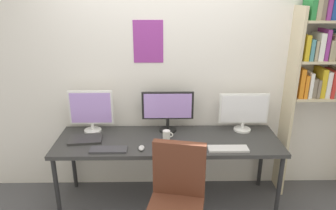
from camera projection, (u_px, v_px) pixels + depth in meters
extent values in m
cube|color=silver|center=(167.00, 75.00, 3.34)|extent=(4.64, 0.10, 2.60)
cube|color=#8C338C|center=(148.00, 42.00, 3.17)|extent=(0.30, 0.01, 0.43)
cube|color=#333333|center=(168.00, 141.00, 3.14)|extent=(2.24, 0.68, 0.04)
cylinder|color=#262628|center=(57.00, 190.00, 2.98)|extent=(0.04, 0.04, 0.70)
cylinder|color=#262628|center=(279.00, 188.00, 3.01)|extent=(0.04, 0.04, 0.70)
cylinder|color=#262628|center=(73.00, 160.00, 3.52)|extent=(0.04, 0.04, 0.70)
cylinder|color=#262628|center=(261.00, 158.00, 3.56)|extent=(0.04, 0.04, 0.70)
cube|color=beige|center=(288.00, 106.00, 3.28)|extent=(0.03, 0.28, 2.02)
cube|color=beige|center=(327.00, 97.00, 3.25)|extent=(0.76, 0.28, 0.02)
cube|color=beige|center=(334.00, 60.00, 3.12)|extent=(0.76, 0.28, 0.02)
cube|color=orange|center=(298.00, 82.00, 3.19)|extent=(0.04, 0.22, 0.30)
cube|color=orange|center=(302.00, 85.00, 3.20)|extent=(0.04, 0.22, 0.23)
cube|color=white|center=(307.00, 84.00, 3.20)|extent=(0.03, 0.22, 0.26)
cube|color=gray|center=(310.00, 86.00, 3.22)|extent=(0.04, 0.22, 0.20)
cube|color=gray|center=(315.00, 87.00, 3.21)|extent=(0.03, 0.22, 0.19)
cube|color=gold|center=(319.00, 82.00, 3.21)|extent=(0.05, 0.22, 0.29)
cube|color=white|center=(324.00, 83.00, 3.21)|extent=(0.05, 0.22, 0.27)
cube|color=red|center=(329.00, 83.00, 3.19)|extent=(0.03, 0.22, 0.28)
cube|color=gray|center=(332.00, 82.00, 3.20)|extent=(0.03, 0.22, 0.30)
cube|color=teal|center=(336.00, 87.00, 3.21)|extent=(0.04, 0.22, 0.19)
cube|color=gold|center=(303.00, 47.00, 3.07)|extent=(0.04, 0.22, 0.25)
cube|color=teal|center=(308.00, 49.00, 3.07)|extent=(0.04, 0.22, 0.21)
cube|color=tan|center=(312.00, 49.00, 3.08)|extent=(0.03, 0.22, 0.20)
cube|color=white|center=(317.00, 46.00, 3.07)|extent=(0.05, 0.22, 0.26)
cube|color=#8C338C|center=(323.00, 44.00, 3.07)|extent=(0.04, 0.22, 0.30)
cube|color=tan|center=(326.00, 49.00, 3.08)|extent=(0.03, 0.22, 0.20)
cube|color=tan|center=(330.00, 47.00, 3.08)|extent=(0.03, 0.22, 0.24)
cube|color=white|center=(334.00, 47.00, 3.08)|extent=(0.03, 0.22, 0.25)
cube|color=#287F3D|center=(310.00, 7.00, 2.94)|extent=(0.05, 0.22, 0.24)
cube|color=tan|center=(315.00, 3.00, 2.94)|extent=(0.05, 0.22, 0.29)
cube|color=gray|center=(319.00, 8.00, 2.96)|extent=(0.04, 0.22, 0.20)
cube|color=#8C338C|center=(325.00, 9.00, 2.95)|extent=(0.04, 0.22, 0.19)
cube|color=#1E4799|center=(330.00, 7.00, 2.95)|extent=(0.05, 0.22, 0.23)
cube|color=gray|center=(335.00, 7.00, 2.95)|extent=(0.03, 0.22, 0.23)
cube|color=#592D1E|center=(179.00, 168.00, 2.60)|extent=(0.45, 0.16, 0.48)
cylinder|color=silver|center=(93.00, 130.00, 3.32)|extent=(0.18, 0.18, 0.02)
cylinder|color=silver|center=(93.00, 127.00, 3.30)|extent=(0.03, 0.03, 0.07)
cube|color=silver|center=(91.00, 107.00, 3.24)|extent=(0.45, 0.03, 0.36)
cube|color=#B28CE5|center=(91.00, 108.00, 3.22)|extent=(0.42, 0.01, 0.32)
cylinder|color=black|center=(168.00, 130.00, 3.33)|extent=(0.18, 0.18, 0.02)
cylinder|color=black|center=(168.00, 124.00, 3.31)|extent=(0.03, 0.03, 0.12)
cube|color=black|center=(168.00, 105.00, 3.24)|extent=(0.54, 0.03, 0.29)
cube|color=#B28CE5|center=(168.00, 106.00, 3.23)|extent=(0.49, 0.01, 0.26)
cylinder|color=silver|center=(242.00, 129.00, 3.34)|extent=(0.18, 0.18, 0.02)
cylinder|color=silver|center=(242.00, 126.00, 3.33)|extent=(0.03, 0.03, 0.07)
cube|color=silver|center=(244.00, 109.00, 3.27)|extent=(0.52, 0.03, 0.32)
cube|color=white|center=(244.00, 109.00, 3.25)|extent=(0.47, 0.01, 0.29)
cube|color=#38383D|center=(109.00, 150.00, 2.91)|extent=(0.34, 0.13, 0.02)
cube|color=silver|center=(228.00, 149.00, 2.92)|extent=(0.38, 0.13, 0.02)
ellipsoid|color=silver|center=(142.00, 148.00, 2.93)|extent=(0.06, 0.10, 0.03)
ellipsoid|color=#38383D|center=(178.00, 149.00, 2.92)|extent=(0.06, 0.10, 0.03)
cube|color=#2D2D2D|center=(86.00, 139.00, 3.11)|extent=(0.34, 0.25, 0.02)
cylinder|color=white|center=(166.00, 135.00, 3.13)|extent=(0.08, 0.08, 0.09)
torus|color=white|center=(170.00, 135.00, 3.13)|extent=(0.06, 0.01, 0.06)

